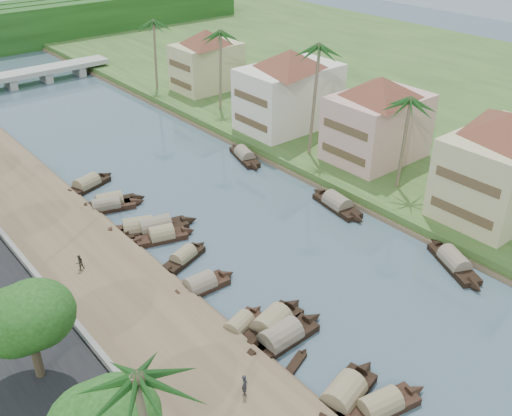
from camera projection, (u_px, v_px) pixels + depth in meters
ground at (346, 285)px, 48.03m from camera, size 220.00×220.00×0.00m
left_bank at (66, 247)px, 52.36m from camera, size 10.00×180.00×0.80m
right_bank at (331, 148)px, 71.67m from camera, size 16.00×180.00×1.20m
retaining_wall at (18, 255)px, 49.57m from camera, size 0.40×180.00×1.10m
far_right_fill at (490, 89)px, 92.19m from camera, size 60.00×220.00×1.15m
bridge at (27, 75)px, 95.42m from camera, size 28.00×4.00×2.40m
building_near at (503, 163)px, 54.06m from camera, size 14.85×14.85×10.20m
building_mid at (378, 117)px, 65.46m from camera, size 14.11×14.11×9.70m
building_far at (289, 88)px, 74.17m from camera, size 15.59×15.59×10.20m
building_distant at (207, 59)px, 88.37m from camera, size 12.62×12.62×9.20m
sampan_1 at (343, 396)px, 37.06m from camera, size 8.34×3.74×2.40m
sampan_2 at (379, 407)px, 36.30m from camera, size 7.93×3.09×2.07m
sampan_3 at (280, 339)px, 41.79m from camera, size 8.90×2.23×2.36m
sampan_4 at (239, 327)px, 42.93m from camera, size 6.32×3.09×1.83m
sampan_5 at (272, 326)px, 43.01m from camera, size 8.28×3.94×2.53m
sampan_6 at (200, 286)px, 47.27m from camera, size 7.09×2.02×2.12m
sampan_7 at (184, 258)px, 50.87m from camera, size 6.57×3.32×1.79m
sampan_8 at (162, 236)px, 53.99m from camera, size 6.90×3.50×2.10m
sampan_9 at (155, 228)px, 55.33m from camera, size 9.01×3.81×2.23m
sampan_10 at (139, 228)px, 55.18m from camera, size 8.42×4.88×2.30m
sampan_11 at (110, 203)px, 59.60m from camera, size 7.98×3.68×2.24m
sampan_12 at (106, 207)px, 58.93m from camera, size 8.26×3.90×1.98m
sampan_13 at (87, 185)px, 63.19m from camera, size 7.89×3.92×2.14m
sampan_14 at (454, 263)px, 50.21m from camera, size 5.24×8.56×2.13m
sampan_15 at (337, 204)px, 59.35m from camera, size 2.92×8.62×2.26m
sampan_16 at (245, 156)px, 69.94m from camera, size 3.80×8.46×2.06m
canoe_1 at (293, 367)px, 39.77m from camera, size 4.21×2.10×0.68m
canoe_2 at (104, 211)px, 58.80m from camera, size 5.02×1.91×0.73m
palm_1 at (409, 102)px, 56.59m from camera, size 3.20×3.20×11.20m
palm_2 at (315, 50)px, 62.87m from camera, size 3.20×3.20×14.27m
palm_3 at (218, 34)px, 77.37m from camera, size 3.20×3.20×12.36m
palm_4 at (150, 376)px, 23.29m from camera, size 3.20×3.20×12.34m
palm_7 at (152, 23)px, 86.12m from camera, size 3.20×3.20×11.81m
tree_2 at (26, 318)px, 35.02m from camera, size 5.05×5.05×6.97m
tree_6 at (300, 76)px, 79.24m from camera, size 4.28×4.28×6.95m
person_near at (245, 385)px, 36.42m from camera, size 0.65×0.68×1.56m
person_far at (80, 263)px, 48.32m from camera, size 0.73×0.60×1.41m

